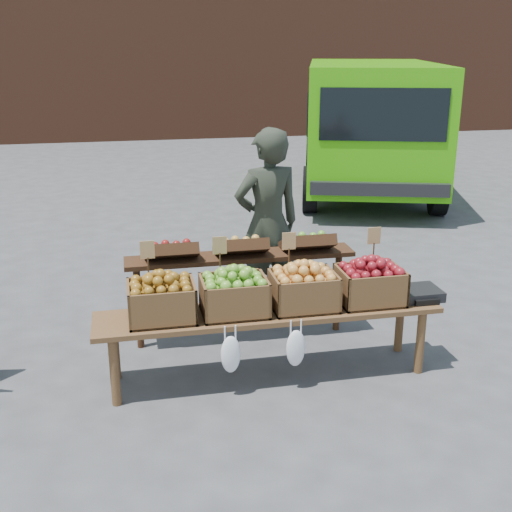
{
  "coord_description": "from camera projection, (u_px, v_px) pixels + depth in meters",
  "views": [
    {
      "loc": [
        -1.76,
        -4.77,
        2.56
      ],
      "look_at": [
        -0.72,
        0.21,
        0.85
      ],
      "focal_mm": 45.0,
      "sensor_mm": 36.0,
      "label": 1
    }
  ],
  "objects": [
    {
      "name": "ground",
      "position": [
        342.0,
        351.0,
        5.58
      ],
      "size": [
        80.0,
        80.0,
        0.0
      ],
      "primitive_type": "plane",
      "color": "#444446"
    },
    {
      "name": "delivery_van",
      "position": [
        369.0,
        129.0,
        11.16
      ],
      "size": [
        3.62,
        5.41,
        2.22
      ],
      "primitive_type": null,
      "rotation": [
        0.0,
        0.0,
        -0.3
      ],
      "color": "#3AA809",
      "rests_on": "ground"
    },
    {
      "name": "vendor",
      "position": [
        267.0,
        224.0,
        6.08
      ],
      "size": [
        0.74,
        0.55,
        1.82
      ],
      "primitive_type": "imported",
      "rotation": [
        0.0,
        0.0,
        3.33
      ],
      "color": "#262B20",
      "rests_on": "ground"
    },
    {
      "name": "back_table",
      "position": [
        241.0,
        284.0,
        5.66
      ],
      "size": [
        2.1,
        0.44,
        1.04
      ],
      "primitive_type": null,
      "color": "#321D0F",
      "rests_on": "ground"
    },
    {
      "name": "display_bench",
      "position": [
        269.0,
        343.0,
        5.08
      ],
      "size": [
        2.7,
        0.56,
        0.57
      ],
      "primitive_type": null,
      "color": "brown",
      "rests_on": "ground"
    },
    {
      "name": "crate_golden_apples",
      "position": [
        162.0,
        302.0,
        4.79
      ],
      "size": [
        0.5,
        0.4,
        0.28
      ],
      "primitive_type": null,
      "color": "#966520",
      "rests_on": "display_bench"
    },
    {
      "name": "crate_russet_pears",
      "position": [
        234.0,
        296.0,
        4.9
      ],
      "size": [
        0.5,
        0.4,
        0.28
      ],
      "primitive_type": null,
      "color": "#559A23",
      "rests_on": "display_bench"
    },
    {
      "name": "crate_red_apples",
      "position": [
        304.0,
        291.0,
        5.0
      ],
      "size": [
        0.5,
        0.4,
        0.28
      ],
      "primitive_type": null,
      "color": "#B19F39",
      "rests_on": "display_bench"
    },
    {
      "name": "crate_green_apples",
      "position": [
        370.0,
        285.0,
        5.11
      ],
      "size": [
        0.5,
        0.4,
        0.28
      ],
      "primitive_type": null,
      "color": "maroon",
      "rests_on": "display_bench"
    },
    {
      "name": "weighing_scale",
      "position": [
        418.0,
        293.0,
        5.22
      ],
      "size": [
        0.34,
        0.3,
        0.08
      ],
      "primitive_type": "cube",
      "color": "black",
      "rests_on": "display_bench"
    }
  ]
}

